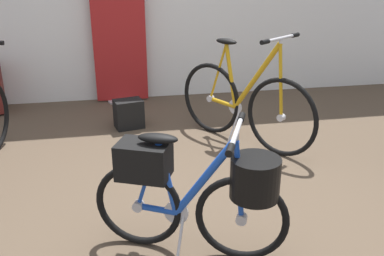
# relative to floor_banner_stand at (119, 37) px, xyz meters

# --- Properties ---
(ground_plane) EXTENTS (7.44, 7.44, 0.00)m
(ground_plane) POSITION_rel_floor_banner_stand_xyz_m (0.46, -2.61, -0.76)
(ground_plane) COLOR brown
(floor_banner_stand) EXTENTS (0.60, 0.36, 1.70)m
(floor_banner_stand) POSITION_rel_floor_banner_stand_xyz_m (0.00, 0.00, 0.00)
(floor_banner_stand) COLOR #B7B7BC
(floor_banner_stand) RESTS_ON ground_plane
(folding_bike_foreground) EXTENTS (1.02, 0.59, 0.78)m
(folding_bike_foreground) POSITION_rel_floor_banner_stand_xyz_m (0.31, -2.94, -0.35)
(folding_bike_foreground) COLOR black
(folding_bike_foreground) RESTS_ON ground_plane
(display_bike_right) EXTENTS (0.89, 1.20, 1.01)m
(display_bike_right) POSITION_rel_floor_banner_stand_xyz_m (1.03, -1.46, -0.38)
(display_bike_right) COLOR black
(display_bike_right) RESTS_ON ground_plane
(backpack_on_floor) EXTENTS (0.31, 0.27, 0.29)m
(backpack_on_floor) POSITION_rel_floor_banner_stand_xyz_m (0.03, -0.89, -0.62)
(backpack_on_floor) COLOR black
(backpack_on_floor) RESTS_ON ground_plane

